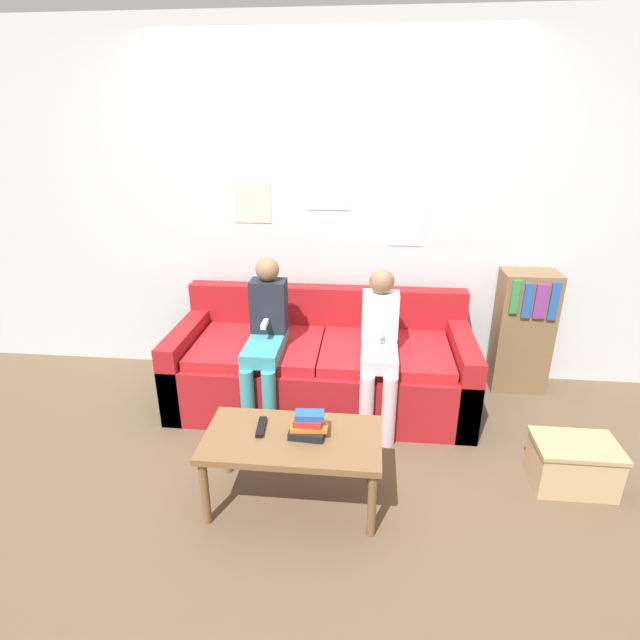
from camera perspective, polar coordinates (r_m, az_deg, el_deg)
name	(u,v)px	position (r m, az deg, el deg)	size (l,w,h in m)	color
ground_plane	(313,444)	(3.28, -0.76, -13.99)	(10.00, 10.00, 0.00)	brown
wall_back	(329,210)	(3.79, 1.05, 12.44)	(8.00, 0.06, 2.60)	silver
couch	(322,367)	(3.61, 0.21, -5.36)	(2.08, 0.87, 0.77)	maroon
coffee_table	(293,444)	(2.67, -3.16, -14.02)	(0.91, 0.48, 0.41)	brown
person_left	(266,334)	(3.34, -6.24, -1.60)	(0.24, 0.59, 1.09)	teal
person_right	(379,342)	(3.27, 6.81, -2.54)	(0.24, 0.59, 1.03)	silver
tv_remote	(261,427)	(2.70, -6.73, -12.04)	(0.05, 0.17, 0.02)	black
book_stack	(308,426)	(2.62, -1.34, -11.99)	(0.20, 0.17, 0.13)	black
bookshelf	(522,331)	(4.00, 22.13, -1.20)	(0.40, 0.28, 0.92)	brown
storage_box	(573,464)	(3.22, 26.93, -14.46)	(0.45, 0.31, 0.28)	tan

